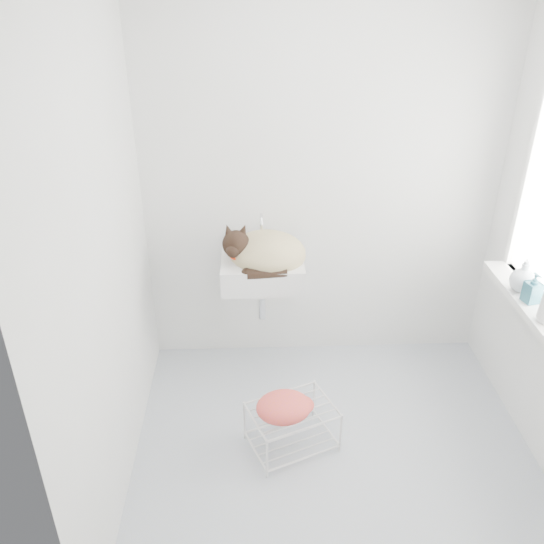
{
  "coord_description": "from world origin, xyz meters",
  "views": [
    {
      "loc": [
        -0.43,
        -2.27,
        2.39
      ],
      "look_at": [
        -0.33,
        0.5,
        0.88
      ],
      "focal_mm": 37.45,
      "sensor_mm": 36.0,
      "label": 1
    }
  ],
  "objects_px": {
    "sink": "(262,257)",
    "bottle_b": "(530,302)",
    "bottle_c": "(520,290)",
    "wire_rack": "(292,424)",
    "cat": "(264,252)"
  },
  "relations": [
    {
      "from": "wire_rack",
      "to": "bottle_c",
      "type": "height_order",
      "value": "bottle_c"
    },
    {
      "from": "wire_rack",
      "to": "bottle_b",
      "type": "xyz_separation_m",
      "value": [
        1.23,
        0.11,
        0.7
      ]
    },
    {
      "from": "sink",
      "to": "bottle_b",
      "type": "height_order",
      "value": "sink"
    },
    {
      "from": "wire_rack",
      "to": "bottle_c",
      "type": "distance_m",
      "value": 1.43
    },
    {
      "from": "bottle_b",
      "to": "sink",
      "type": "bearing_deg",
      "value": 157.94
    },
    {
      "from": "bottle_b",
      "to": "bottle_c",
      "type": "distance_m",
      "value": 0.12
    },
    {
      "from": "sink",
      "to": "bottle_c",
      "type": "relative_size",
      "value": 2.8
    },
    {
      "from": "sink",
      "to": "bottle_b",
      "type": "relative_size",
      "value": 2.94
    },
    {
      "from": "wire_rack",
      "to": "cat",
      "type": "bearing_deg",
      "value": 101.49
    },
    {
      "from": "cat",
      "to": "sink",
      "type": "bearing_deg",
      "value": 136.35
    },
    {
      "from": "sink",
      "to": "bottle_b",
      "type": "distance_m",
      "value": 1.48
    },
    {
      "from": "sink",
      "to": "cat",
      "type": "height_order",
      "value": "cat"
    },
    {
      "from": "sink",
      "to": "cat",
      "type": "relative_size",
      "value": 0.93
    },
    {
      "from": "cat",
      "to": "wire_rack",
      "type": "relative_size",
      "value": 1.18
    },
    {
      "from": "wire_rack",
      "to": "bottle_c",
      "type": "xyz_separation_m",
      "value": [
        1.23,
        0.23,
        0.7
      ]
    }
  ]
}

